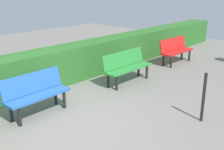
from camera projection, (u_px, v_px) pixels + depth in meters
The scene contains 6 objects.
ground_plane at pixel (70, 127), 5.31m from camera, with size 21.18×21.18×0.00m, color gray.
bench_red at pixel (175, 49), 9.50m from camera, with size 1.49×0.50×0.86m.
bench_green at pixel (126, 65), 7.60m from camera, with size 1.60×0.47×0.86m.
bench_blue at pixel (36, 92), 5.72m from camera, with size 1.40×0.50×0.86m.
hedge_row at pixel (54, 67), 7.42m from camera, with size 17.18×0.75×0.98m, color #2D6B28.
railing_post_mid at pixel (204, 97), 5.39m from camera, with size 0.06×0.06×1.00m, color black.
Camera 1 is at (2.96, 3.79, 2.59)m, focal length 44.53 mm.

